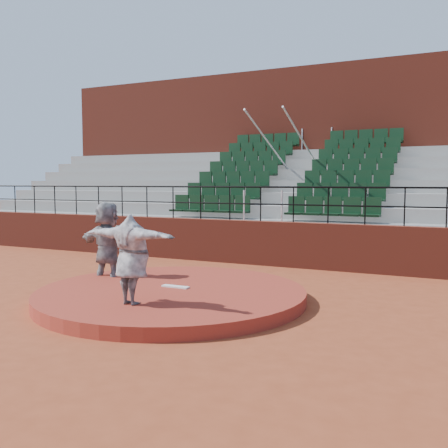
{
  "coord_description": "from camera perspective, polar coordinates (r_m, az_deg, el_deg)",
  "views": [
    {
      "loc": [
        5.33,
        -8.67,
        2.44
      ],
      "look_at": [
        0.0,
        2.5,
        1.4
      ],
      "focal_mm": 40.0,
      "sensor_mm": 36.0,
      "label": 1
    }
  ],
  "objects": [
    {
      "name": "wall_railing",
      "position": [
        14.68,
        4.22,
        3.18
      ],
      "size": [
        24.04,
        0.05,
        1.03
      ],
      "color": "black",
      "rests_on": "boundary_wall"
    },
    {
      "name": "pitchers_mound",
      "position": [
        10.44,
        -5.99,
        -8.04
      ],
      "size": [
        5.5,
        5.5,
        0.25
      ],
      "primitive_type": "cylinder",
      "color": "maroon",
      "rests_on": "ground"
    },
    {
      "name": "pitcher",
      "position": [
        9.09,
        -10.51,
        -3.98
      ],
      "size": [
        2.04,
        0.72,
        1.63
      ],
      "primitive_type": "imported",
      "rotation": [
        0.0,
        0.0,
        3.05
      ],
      "color": "black",
      "rests_on": "pitchers_mound"
    },
    {
      "name": "boundary_wall",
      "position": [
        14.78,
        4.18,
        -2.17
      ],
      "size": [
        24.0,
        0.3,
        1.3
      ],
      "primitive_type": "cube",
      "color": "maroon",
      "rests_on": "ground"
    },
    {
      "name": "fielder",
      "position": [
        11.98,
        -13.16,
        -2.23
      ],
      "size": [
        1.89,
        0.7,
        2.0
      ],
      "primitive_type": "imported",
      "rotation": [
        0.0,
        0.0,
        3.08
      ],
      "color": "black",
      "rests_on": "ground"
    },
    {
      "name": "pitching_rubber",
      "position": [
        10.53,
        -5.56,
        -7.13
      ],
      "size": [
        0.6,
        0.15,
        0.03
      ],
      "primitive_type": "cube",
      "color": "white",
      "rests_on": "pitchers_mound"
    },
    {
      "name": "press_box_facade",
      "position": [
        21.95,
        11.54,
        7.6
      ],
      "size": [
        24.0,
        3.0,
        7.1
      ],
      "primitive_type": "cube",
      "color": "maroon",
      "rests_on": "ground"
    },
    {
      "name": "seating_deck",
      "position": [
        18.15,
        8.4,
        1.56
      ],
      "size": [
        24.0,
        5.97,
        4.63
      ],
      "color": "gray",
      "rests_on": "ground"
    },
    {
      "name": "ground",
      "position": [
        10.46,
        -5.98,
        -8.7
      ],
      "size": [
        90.0,
        90.0,
        0.0
      ],
      "primitive_type": "plane",
      "color": "brown",
      "rests_on": "ground"
    }
  ]
}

